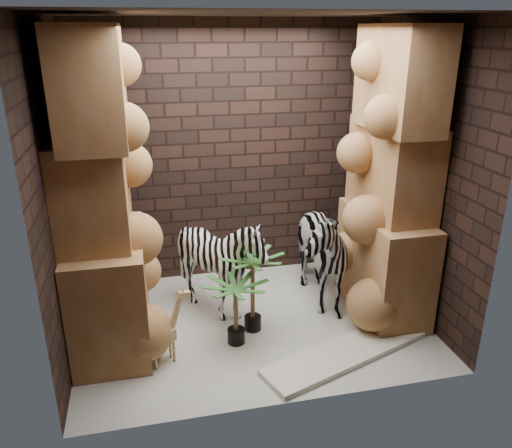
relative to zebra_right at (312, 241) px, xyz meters
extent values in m
plane|color=beige|center=(-0.73, -0.35, -0.72)|extent=(3.50, 3.50, 0.00)
plane|color=#302B27|center=(-0.73, -0.35, 2.28)|extent=(3.50, 3.50, 0.00)
plane|color=black|center=(-0.73, 0.90, 0.78)|extent=(3.50, 0.00, 3.50)
plane|color=black|center=(-0.73, -1.60, 0.78)|extent=(3.50, 0.00, 3.50)
plane|color=black|center=(-2.48, -0.35, 0.78)|extent=(0.00, 3.00, 3.00)
plane|color=black|center=(1.02, -0.35, 0.78)|extent=(0.00, 3.00, 3.00)
imported|color=white|center=(0.00, 0.00, 0.00)|extent=(0.69, 1.24, 1.44)
imported|color=white|center=(-1.03, -0.09, -0.19)|extent=(1.13, 1.32, 1.07)
cube|color=silver|center=(0.00, -1.09, -0.70)|extent=(1.76, 0.99, 0.05)
camera|label=1|loc=(-1.72, -4.82, 2.17)|focal=35.61mm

